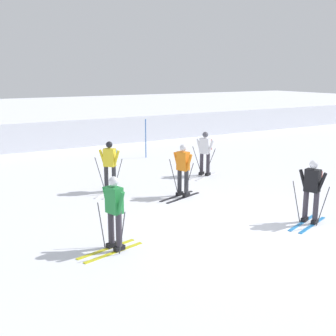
{
  "coord_description": "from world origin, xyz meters",
  "views": [
    {
      "loc": [
        -7.08,
        -8.04,
        3.97
      ],
      "look_at": [
        0.02,
        3.83,
        0.9
      ],
      "focal_mm": 46.73,
      "sensor_mm": 36.0,
      "label": 1
    }
  ],
  "objects": [
    {
      "name": "skier_green",
      "position": [
        -3.33,
        0.58,
        0.92
      ],
      "size": [
        1.64,
        0.98,
        1.71
      ],
      "color": "gold",
      "rests_on": "ground"
    },
    {
      "name": "far_snow_ridge",
      "position": [
        0.0,
        18.56,
        0.73
      ],
      "size": [
        80.0,
        9.08,
        1.46
      ],
      "primitive_type": "cube",
      "color": "white",
      "rests_on": "ground"
    },
    {
      "name": "skier_white",
      "position": [
        2.65,
        5.45,
        0.96
      ],
      "size": [
        1.6,
        1.05,
        1.71
      ],
      "color": "silver",
      "rests_on": "ground"
    },
    {
      "name": "trail_marker_pole",
      "position": [
        2.37,
        9.8,
        0.91
      ],
      "size": [
        0.04,
        0.04,
        1.81
      ],
      "primitive_type": "cylinder",
      "color": "#1E56AD",
      "rests_on": "ground"
    },
    {
      "name": "skier_yellow",
      "position": [
        -1.43,
        5.19,
        0.96
      ],
      "size": [
        1.43,
        1.35,
        1.71
      ],
      "color": "silver",
      "rests_on": "ground"
    },
    {
      "name": "skier_black",
      "position": [
        1.9,
        -0.44,
        0.96
      ],
      "size": [
        1.63,
        0.95,
        1.71
      ],
      "color": "#237AC6",
      "rests_on": "ground"
    },
    {
      "name": "skier_orange",
      "position": [
        0.32,
        3.42,
        0.92
      ],
      "size": [
        1.63,
        0.96,
        1.71
      ],
      "color": "black",
      "rests_on": "ground"
    },
    {
      "name": "ground_plane",
      "position": [
        0.0,
        0.0,
        0.0
      ],
      "size": [
        120.0,
        120.0,
        0.0
      ],
      "primitive_type": "plane",
      "color": "white"
    }
  ]
}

